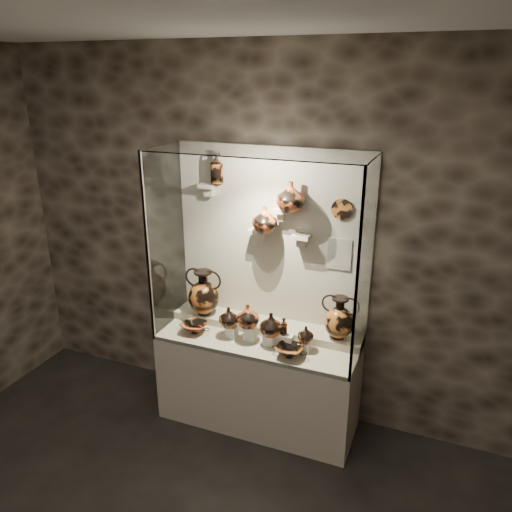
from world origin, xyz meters
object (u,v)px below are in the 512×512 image
Objects in this scene: jug_e at (306,334)px; lekythos_tall at (217,167)px; lekythos_small at (284,326)px; ovoid_vase_a at (265,219)px; ovoid_vase_b at (291,196)px; amphora_right at (339,318)px; jug_b at (248,316)px; amphora_left at (204,292)px; jug_a at (229,317)px; kylix_left at (195,327)px; jug_c at (271,324)px; kylix_right at (290,350)px.

lekythos_tall is at bearing 159.04° from jug_e.
lekythos_small is (-0.18, -0.03, 0.05)m from jug_e.
ovoid_vase_b is (0.22, -0.01, 0.21)m from ovoid_vase_a.
lekythos_tall is 0.68m from ovoid_vase_b.
jug_e is 0.19m from lekythos_small.
amphora_right is 1.58m from lekythos_tall.
lekythos_small is (0.31, 0.00, -0.03)m from jug_b.
jug_a is (0.33, -0.19, -0.09)m from amphora_left.
amphora_right reaches higher than lekythos_small.
jug_a is 1.14m from ovoid_vase_b.
amphora_left is 1.53× the size of kylix_left.
ovoid_vase_a is at bearing 141.31° from jug_c.
ovoid_vase_a reaches higher than jug_c.
jug_c is 0.29m from jug_e.
ovoid_vase_a is (-0.15, 0.25, 0.81)m from jug_c.
jug_b reaches higher than lekythos_small.
lekythos_tall reaches higher than amphora_right.
jug_e is at bearing 24.40° from jug_c.
lekythos_small is 0.87m from ovoid_vase_a.
jug_c is at bearing -3.70° from jug_a.
jug_e is 0.19m from kylix_right.
ovoid_vase_a reaches higher than kylix_right.
jug_b is at bearing 157.19° from kylix_right.
ovoid_vase_b is at bearing -171.01° from amphora_right.
jug_c is at bearing -179.73° from jug_e.
jug_a is 0.64× the size of kylix_left.
ovoid_vase_a is at bearing 69.45° from jug_b.
amphora_right is 1.25× the size of lekythos_tall.
jug_c is 0.26m from kylix_right.
ovoid_vase_b reaches higher than jug_b.
amphora_left reaches higher than lekythos_small.
jug_b is 1.04m from ovoid_vase_b.
lekythos_tall reaches higher than kylix_left.
jug_a is 0.87× the size of jug_b.
amphora_right reaches higher than kylix_right.
amphora_right reaches higher than jug_b.
jug_b is at bearing -159.44° from jug_c.
amphora_right is at bearing -8.17° from kylix_left.
ovoid_vase_a is (-0.35, 0.36, 0.94)m from kylix_right.
ovoid_vase_b is (0.77, 0.05, 0.93)m from amphora_left.
jug_c is at bearing 142.73° from kylix_right.
lekythos_tall is (-0.59, 0.28, 1.19)m from jug_c.
amphora_left is at bearing -159.27° from lekythos_tall.
lekythos_small is (0.11, -0.00, 0.01)m from jug_c.
lekythos_tall reaches higher than kylix_right.
kylix_right is at bearing -76.02° from lekythos_small.
kylix_right is 1.28× the size of ovoid_vase_a.
amphora_left is 1.21m from ovoid_vase_b.
jug_e is 0.63× the size of ovoid_vase_a.
lekythos_small is at bearing -56.53° from ovoid_vase_b.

